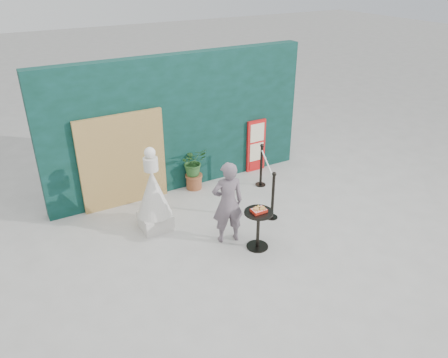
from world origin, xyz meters
TOP-DOWN VIEW (x-y plane):
  - ground at (0.00, 0.00)m, footprint 60.00×60.00m
  - back_wall at (0.00, 3.15)m, footprint 6.00×0.30m
  - bamboo_fence at (-1.40, 2.94)m, footprint 1.80×0.08m
  - woman at (-0.21, 0.69)m, footprint 0.66×0.51m
  - menu_board at (1.90, 2.95)m, footprint 0.50×0.07m
  - statue at (-1.23, 1.75)m, footprint 0.66×0.66m
  - cafe_table at (0.14, 0.22)m, footprint 0.52×0.52m
  - food_basket at (0.15, 0.22)m, footprint 0.26×0.19m
  - planter at (0.15, 2.85)m, footprint 0.58×0.51m
  - stanchion_barrier at (1.26, 1.57)m, footprint 0.84×1.54m

SIDE VIEW (x-z plane):
  - ground at x=0.00m, z-range 0.00..0.00m
  - stanchion_barrier at x=1.26m, z-range -0.02..1.01m
  - cafe_table at x=0.14m, z-range 0.12..0.87m
  - planter at x=0.15m, z-range 0.08..1.07m
  - menu_board at x=1.90m, z-range 0.00..1.30m
  - statue at x=-1.23m, z-range -0.16..1.54m
  - food_basket at x=0.15m, z-range 0.73..0.84m
  - woman at x=-0.21m, z-range 0.00..1.60m
  - bamboo_fence at x=-1.40m, z-range 0.00..2.00m
  - back_wall at x=0.00m, z-range 0.00..3.00m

